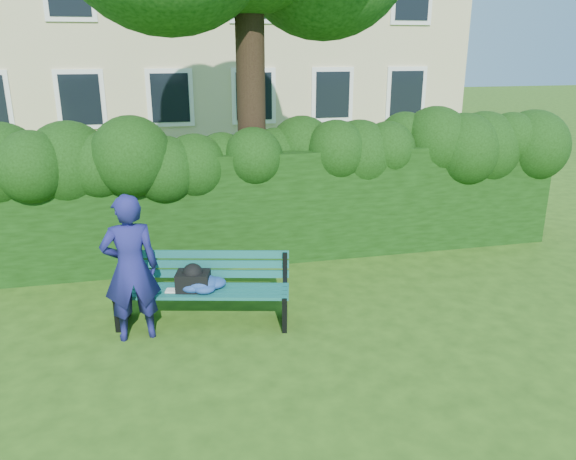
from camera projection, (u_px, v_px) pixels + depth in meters
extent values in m
plane|color=#2B4B14|center=(298.00, 311.00, 7.50)|extent=(80.00, 80.00, 0.00)
cube|color=white|center=(81.00, 100.00, 15.32)|extent=(1.30, 0.08, 1.60)
cube|color=black|center=(81.00, 100.00, 15.28)|extent=(1.05, 0.04, 1.35)
cube|color=white|center=(170.00, 98.00, 15.85)|extent=(1.30, 0.08, 1.60)
cube|color=black|center=(170.00, 98.00, 15.81)|extent=(1.05, 0.04, 1.35)
cube|color=white|center=(254.00, 96.00, 16.38)|extent=(1.30, 0.08, 1.60)
cube|color=black|center=(254.00, 96.00, 16.34)|extent=(1.05, 0.04, 1.35)
cube|color=white|center=(332.00, 95.00, 16.90)|extent=(1.30, 0.08, 1.60)
cube|color=black|center=(333.00, 95.00, 16.87)|extent=(1.05, 0.04, 1.35)
cube|color=white|center=(406.00, 93.00, 17.43)|extent=(1.30, 0.08, 1.60)
cube|color=black|center=(406.00, 93.00, 17.39)|extent=(1.05, 0.04, 1.35)
cube|color=black|center=(266.00, 204.00, 9.26)|extent=(10.00, 1.00, 1.80)
cylinder|color=black|center=(251.00, 93.00, 8.92)|extent=(0.45, 0.45, 5.33)
cube|color=#0F4E46|center=(200.00, 297.00, 6.85)|extent=(2.12, 0.62, 0.04)
cube|color=#0F4E46|center=(202.00, 293.00, 6.96)|extent=(2.12, 0.62, 0.04)
cube|color=#0F4E46|center=(203.00, 289.00, 7.08)|extent=(2.12, 0.62, 0.04)
cube|color=#0F4E46|center=(205.00, 285.00, 7.19)|extent=(2.12, 0.62, 0.04)
cube|color=#0F4E46|center=(205.00, 274.00, 7.23)|extent=(2.10, 0.55, 0.10)
cube|color=#0F4E46|center=(205.00, 264.00, 7.20)|extent=(2.10, 0.55, 0.10)
cube|color=#0F4E46|center=(205.00, 254.00, 7.17)|extent=(2.10, 0.55, 0.10)
cube|color=black|center=(122.00, 308.00, 7.10)|extent=(0.18, 0.50, 0.44)
cube|color=black|center=(125.00, 268.00, 7.21)|extent=(0.07, 0.07, 0.45)
cube|color=black|center=(120.00, 293.00, 6.98)|extent=(0.16, 0.42, 0.05)
cube|color=black|center=(285.00, 308.00, 7.08)|extent=(0.18, 0.50, 0.44)
cube|color=black|center=(285.00, 269.00, 7.20)|extent=(0.07, 0.07, 0.45)
cube|color=black|center=(285.00, 294.00, 6.97)|extent=(0.16, 0.42, 0.05)
cube|color=white|center=(173.00, 291.00, 6.97)|extent=(0.21, 0.17, 0.02)
cube|color=black|center=(193.00, 281.00, 6.98)|extent=(0.46, 0.38, 0.24)
imported|color=navy|center=(131.00, 268.00, 6.55)|extent=(0.69, 0.49, 1.80)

